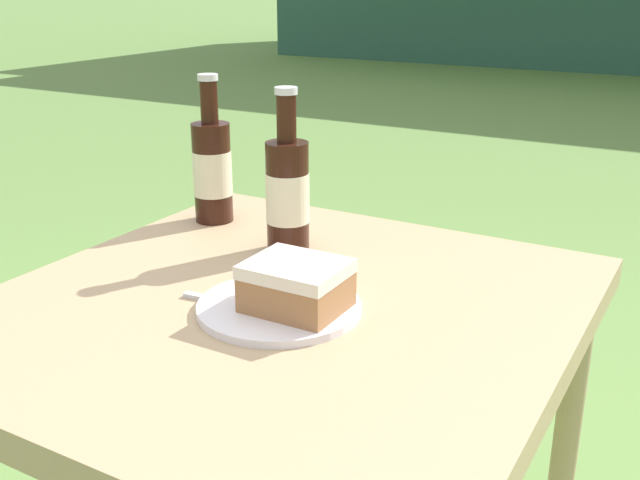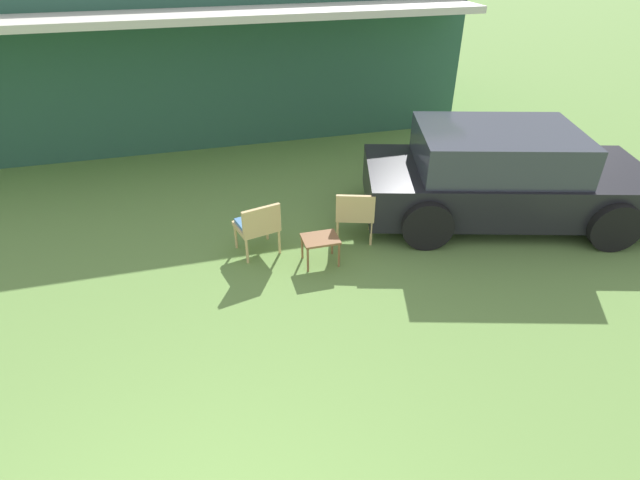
{
  "view_description": "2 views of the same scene",
  "coord_description": "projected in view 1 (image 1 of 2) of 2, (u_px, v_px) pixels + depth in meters",
  "views": [
    {
      "loc": [
        0.48,
        -0.73,
        1.07
      ],
      "look_at": [
        0.0,
        0.1,
        0.73
      ],
      "focal_mm": 42.0,
      "sensor_mm": 36.0,
      "label": 1
    },
    {
      "loc": [
        0.57,
        -1.34,
        3.82
      ],
      "look_at": [
        1.77,
        3.1,
        0.9
      ],
      "focal_mm": 28.0,
      "sensor_mm": 36.0,
      "label": 2
    }
  ],
  "objects": [
    {
      "name": "loose_bottle_cap",
      "position": [
        320.0,
        284.0,
        0.99
      ],
      "size": [
        0.03,
        0.03,
        0.01
      ],
      "color": "silver",
      "rests_on": "patio_table"
    },
    {
      "name": "cake_on_plate",
      "position": [
        290.0,
        294.0,
        0.91
      ],
      "size": [
        0.2,
        0.2,
        0.07
      ],
      "color": "white",
      "rests_on": "patio_table"
    },
    {
      "name": "cola_bottle_far",
      "position": [
        212.0,
        168.0,
        1.23
      ],
      "size": [
        0.06,
        0.06,
        0.24
      ],
      "color": "black",
      "rests_on": "patio_table"
    },
    {
      "name": "patio_table",
      "position": [
        282.0,
        353.0,
        0.98
      ],
      "size": [
        0.71,
        0.74,
        0.68
      ],
      "color": "tan",
      "rests_on": "ground_plane"
    },
    {
      "name": "cola_bottle_near",
      "position": [
        288.0,
        192.0,
        1.1
      ],
      "size": [
        0.06,
        0.06,
        0.24
      ],
      "color": "black",
      "rests_on": "patio_table"
    },
    {
      "name": "fork",
      "position": [
        242.0,
        306.0,
        0.93
      ],
      "size": [
        0.17,
        0.03,
        0.01
      ],
      "color": "silver",
      "rests_on": "patio_table"
    }
  ]
}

